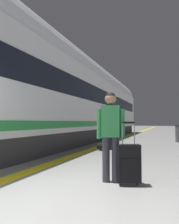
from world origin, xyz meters
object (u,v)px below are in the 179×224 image
Objects in this scene: traveller_foreground at (111,129)px; rolling_suitcase_foreground at (129,163)px; passenger_near at (112,126)px; high_speed_train at (67,95)px; duffel_bag_near at (102,146)px.

traveller_foreground is 1.50× the size of rolling_suitcase_foreground.
passenger_near is at bearing 107.69° from rolling_suitcase_foreground.
high_speed_train is at bearing 121.63° from traveller_foreground.
high_speed_train reaches higher than rolling_suitcase_foreground.
high_speed_train is 8.09m from rolling_suitcase_foreground.
high_speed_train is at bearing 138.46° from duffel_bag_near.
duffel_bag_near is (-1.40, 4.16, -0.80)m from traveller_foreground.
rolling_suitcase_foreground is 0.70× the size of passenger_near.
traveller_foreground is at bearing -71.36° from duffel_bag_near.
duffel_bag_near is (-0.32, -0.25, -0.78)m from passenger_near.
rolling_suitcase_foreground is at bearing -56.54° from high_speed_train.
high_speed_train is 17.85× the size of passenger_near.
passenger_near is at bearing 38.57° from duffel_bag_near.
rolling_suitcase_foreground is at bearing -15.32° from traveller_foreground.
traveller_foreground is at bearing -58.37° from high_speed_train.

